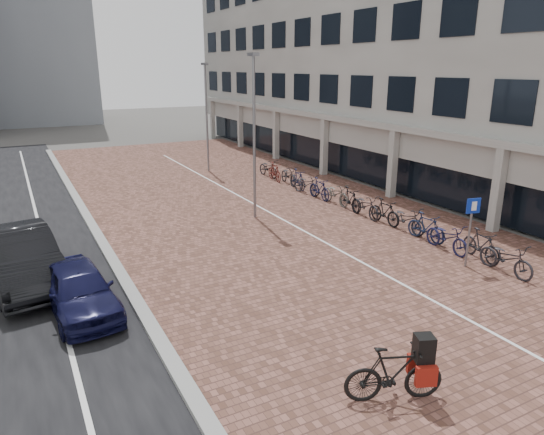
{
  "coord_description": "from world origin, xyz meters",
  "views": [
    {
      "loc": [
        -7.56,
        -8.25,
        6.26
      ],
      "look_at": [
        0.0,
        6.0,
        1.3
      ],
      "focal_mm": 32.58,
      "sensor_mm": 36.0,
      "label": 1
    }
  ],
  "objects_px": {
    "car_navy": "(79,289)",
    "car_dark": "(21,258)",
    "parking_sign": "(471,222)",
    "hero_bike": "(394,373)"
  },
  "relations": [
    {
      "from": "hero_bike",
      "to": "parking_sign",
      "type": "bearing_deg",
      "value": -36.49
    },
    {
      "from": "parking_sign",
      "to": "car_navy",
      "type": "bearing_deg",
      "value": 179.86
    },
    {
      "from": "car_navy",
      "to": "hero_bike",
      "type": "relative_size",
      "value": 1.92
    },
    {
      "from": "car_navy",
      "to": "parking_sign",
      "type": "height_order",
      "value": "parking_sign"
    },
    {
      "from": "car_dark",
      "to": "parking_sign",
      "type": "xyz_separation_m",
      "value": [
        12.74,
        -5.28,
        0.7
      ]
    },
    {
      "from": "car_dark",
      "to": "parking_sign",
      "type": "height_order",
      "value": "parking_sign"
    },
    {
      "from": "car_navy",
      "to": "parking_sign",
      "type": "bearing_deg",
      "value": -17.78
    },
    {
      "from": "car_navy",
      "to": "hero_bike",
      "type": "xyz_separation_m",
      "value": [
        4.86,
        -6.65,
        -0.05
      ]
    },
    {
      "from": "car_navy",
      "to": "car_dark",
      "type": "relative_size",
      "value": 0.76
    },
    {
      "from": "car_navy",
      "to": "car_dark",
      "type": "bearing_deg",
      "value": 110.41
    }
  ]
}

